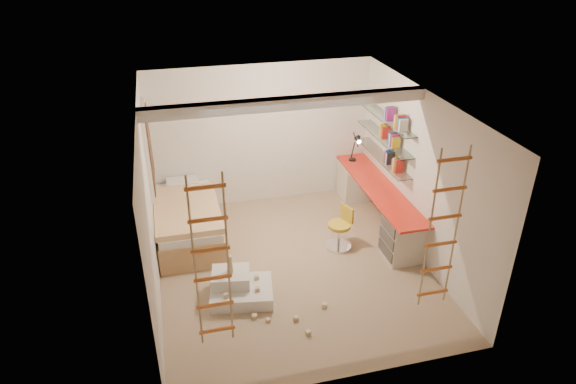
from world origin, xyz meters
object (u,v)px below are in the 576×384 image
object	(u,v)px
play_platform	(239,288)
bed	(188,221)
desk	(377,204)
swivel_chair	(340,233)

from	to	relation	value
play_platform	bed	bearing A→B (deg)	108.01
desk	bed	distance (m)	3.22
bed	play_platform	world-z (taller)	bed
bed	play_platform	distance (m)	1.82
bed	swivel_chair	xyz separation A→B (m)	(2.36, -0.88, -0.07)
desk	bed	bearing A→B (deg)	173.51
play_platform	desk	bearing A→B (deg)	27.28
desk	play_platform	xyz separation A→B (m)	(-2.64, -1.36, -0.25)
bed	play_platform	bearing A→B (deg)	-71.99
bed	desk	bearing A→B (deg)	-6.49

